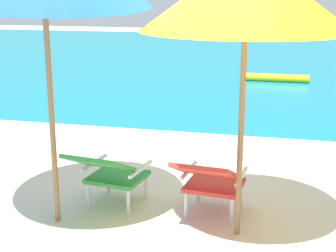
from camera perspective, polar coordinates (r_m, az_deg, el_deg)
The scene contains 5 objects.
ground_plane at distance 8.65m, azimuth 5.48°, elevation 1.11°, with size 40.00×40.00×0.00m, color beige.
ocean_band at distance 16.39m, azimuth 9.53°, elevation 7.66°, with size 40.00×18.00×0.01m, color teal.
swim_buoy at distance 12.14m, azimuth 11.98°, elevation 5.40°, with size 0.18×0.18×1.60m, color yellow.
lounge_chair_left at distance 4.89m, azimuth -6.75°, elevation -5.10°, with size 0.65×0.94×0.68m.
lounge_chair_right at distance 4.68m, azimuth 4.82°, elevation -6.03°, with size 0.62×0.92×0.68m.
Camera 1 is at (1.17, -4.31, 2.09)m, focal length 53.57 mm.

